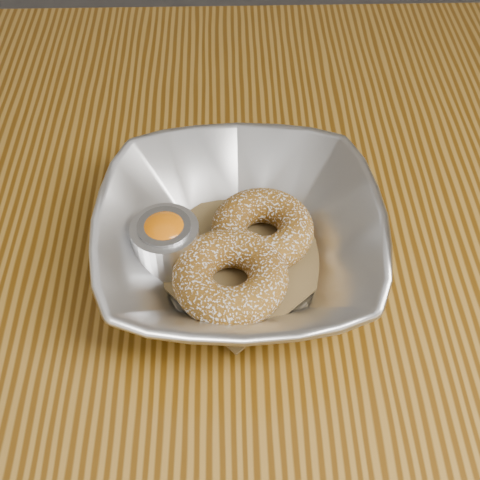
{
  "coord_description": "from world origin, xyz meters",
  "views": [
    {
      "loc": [
        0.04,
        -0.43,
        1.21
      ],
      "look_at": [
        0.05,
        -0.05,
        0.78
      ],
      "focal_mm": 50.0,
      "sensor_mm": 36.0,
      "label": 1
    }
  ],
  "objects_px": {
    "table": "(196,289)",
    "serving_bowl": "(240,240)",
    "ramekin": "(166,240)",
    "donut_back": "(262,229)",
    "donut_front": "(230,277)"
  },
  "relations": [
    {
      "from": "table",
      "to": "donut_back",
      "type": "distance_m",
      "value": 0.14
    },
    {
      "from": "table",
      "to": "donut_back",
      "type": "height_order",
      "value": "donut_back"
    },
    {
      "from": "table",
      "to": "donut_back",
      "type": "relative_size",
      "value": 13.11
    },
    {
      "from": "donut_back",
      "to": "donut_front",
      "type": "distance_m",
      "value": 0.06
    },
    {
      "from": "table",
      "to": "ramekin",
      "type": "xyz_separation_m",
      "value": [
        -0.02,
        -0.05,
        0.13
      ]
    },
    {
      "from": "donut_back",
      "to": "ramekin",
      "type": "xyz_separation_m",
      "value": [
        -0.08,
        -0.02,
        0.01
      ]
    },
    {
      "from": "serving_bowl",
      "to": "ramekin",
      "type": "height_order",
      "value": "serving_bowl"
    },
    {
      "from": "donut_back",
      "to": "donut_front",
      "type": "relative_size",
      "value": 0.94
    },
    {
      "from": "table",
      "to": "ramekin",
      "type": "relative_size",
      "value": 20.38
    },
    {
      "from": "table",
      "to": "ramekin",
      "type": "bearing_deg",
      "value": -112.48
    },
    {
      "from": "serving_bowl",
      "to": "ramekin",
      "type": "relative_size",
      "value": 4.22
    },
    {
      "from": "table",
      "to": "donut_front",
      "type": "xyz_separation_m",
      "value": [
        0.04,
        -0.08,
        0.13
      ]
    },
    {
      "from": "table",
      "to": "ramekin",
      "type": "height_order",
      "value": "ramekin"
    },
    {
      "from": "table",
      "to": "serving_bowl",
      "type": "bearing_deg",
      "value": -44.95
    },
    {
      "from": "table",
      "to": "serving_bowl",
      "type": "height_order",
      "value": "serving_bowl"
    }
  ]
}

